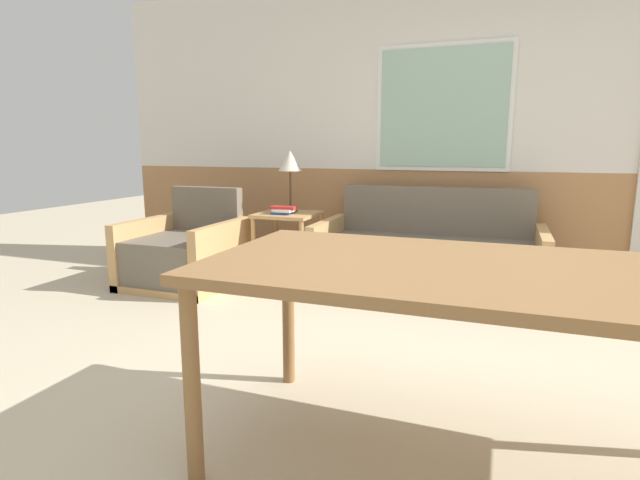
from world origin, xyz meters
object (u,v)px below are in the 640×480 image
side_table (288,225)px  dining_table (493,287)px  table_lamp (290,163)px  couch (427,260)px  armchair (185,255)px

side_table → dining_table: size_ratio=0.29×
table_lamp → dining_table: (1.81, -2.39, -0.33)m
dining_table → couch: bearing=103.2°
table_lamp → dining_table: bearing=-52.9°
table_lamp → side_table: bearing=-84.8°
couch → table_lamp: (-1.26, 0.06, 0.78)m
armchair → side_table: armchair is taller
couch → dining_table: size_ratio=0.89×
table_lamp → couch: bearing=-2.7°
side_table → dining_table: (1.80, -2.30, 0.22)m
side_table → table_lamp: table_lamp is taller
couch → table_lamp: bearing=177.3°
couch → side_table: couch is taller
couch → dining_table: 2.44m
table_lamp → dining_table: 3.02m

